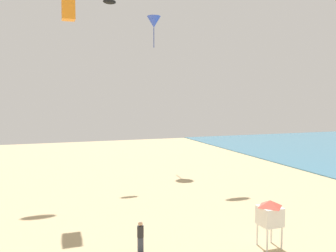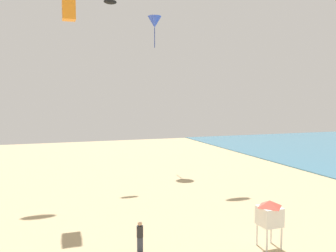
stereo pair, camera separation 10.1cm
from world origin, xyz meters
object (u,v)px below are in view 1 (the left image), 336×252
at_px(kite_orange_box, 68,10).
at_px(kite_black_parafoil_2, 109,2).
at_px(kite_blue_delta, 154,22).
at_px(kite_flyer, 140,235).
at_px(lifeguard_stand, 270,213).

relative_size(kite_orange_box, kite_black_parafoil_2, 1.10).
xyz_separation_m(kite_orange_box, kite_blue_delta, (11.51, 13.36, 2.54)).
bearing_deg(kite_flyer, kite_black_parafoil_2, -44.71).
relative_size(kite_black_parafoil_2, kite_blue_delta, 0.38).
bearing_deg(kite_orange_box, kite_blue_delta, 49.25).
xyz_separation_m(kite_flyer, lifeguard_stand, (6.66, -1.67, 0.92)).
xyz_separation_m(kite_orange_box, kite_black_parafoil_2, (5.19, 9.90, 3.65)).
xyz_separation_m(lifeguard_stand, kite_black_parafoil_2, (-3.89, 25.16, 17.06)).
distance_m(lifeguard_stand, kite_orange_box, 22.25).
bearing_deg(kite_blue_delta, kite_black_parafoil_2, -151.32).
relative_size(kite_flyer, kite_black_parafoil_2, 1.09).
xyz_separation_m(lifeguard_stand, kite_blue_delta, (2.42, 28.62, 15.95)).
bearing_deg(kite_blue_delta, kite_flyer, -108.63).
height_order(kite_flyer, kite_black_parafoil_2, kite_black_parafoil_2).
distance_m(kite_orange_box, kite_blue_delta, 17.81).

